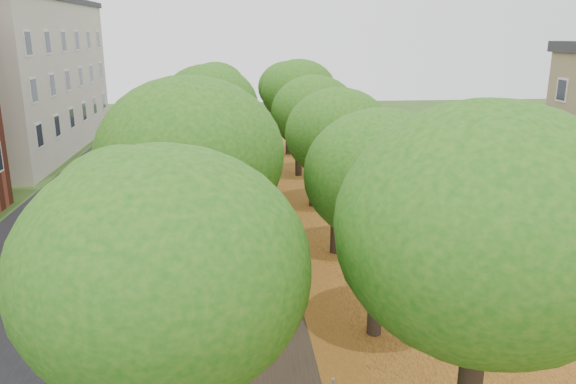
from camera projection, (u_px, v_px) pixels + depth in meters
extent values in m
cube|color=black|center=(82.00, 234.00, 23.26)|extent=(8.00, 70.00, 0.01)
cube|color=black|center=(263.00, 228.00, 23.97)|extent=(3.20, 70.00, 0.01)
cube|color=#AB6C1F|center=(377.00, 224.00, 24.44)|extent=(7.50, 70.00, 0.01)
cube|color=black|center=(550.00, 211.00, 26.20)|extent=(9.00, 16.00, 0.01)
ellipsoid|color=#1B5D13|center=(164.00, 270.00, 8.10)|extent=(4.22, 4.22, 3.58)
cylinder|color=black|center=(197.00, 285.00, 14.68)|extent=(0.40, 0.40, 3.39)
ellipsoid|color=#1B5D13|center=(191.00, 171.00, 13.84)|extent=(4.22, 4.22, 3.58)
cylinder|color=black|center=(206.00, 214.00, 20.42)|extent=(0.40, 0.40, 3.39)
ellipsoid|color=#1B5D13|center=(203.00, 130.00, 19.58)|extent=(4.22, 4.22, 3.58)
cylinder|color=black|center=(212.00, 174.00, 26.17)|extent=(0.40, 0.40, 3.39)
ellipsoid|color=#1B5D13|center=(209.00, 108.00, 25.33)|extent=(4.22, 4.22, 3.58)
cylinder|color=black|center=(215.00, 148.00, 31.91)|extent=(0.40, 0.40, 3.39)
ellipsoid|color=#1B5D13|center=(213.00, 94.00, 31.07)|extent=(4.22, 4.22, 3.58)
cylinder|color=black|center=(217.00, 131.00, 37.65)|extent=(0.40, 0.40, 3.39)
ellipsoid|color=#1B5D13|center=(216.00, 85.00, 36.81)|extent=(4.22, 4.22, 3.58)
ellipsoid|color=#1B5D13|center=(483.00, 257.00, 8.55)|extent=(4.22, 4.22, 3.58)
cylinder|color=black|center=(376.00, 277.00, 15.14)|extent=(0.40, 0.40, 3.39)
ellipsoid|color=#1B5D13|center=(382.00, 167.00, 14.30)|extent=(4.22, 4.22, 3.58)
cylinder|color=black|center=(336.00, 210.00, 20.88)|extent=(0.40, 0.40, 3.39)
ellipsoid|color=#1B5D13|center=(338.00, 128.00, 20.04)|extent=(4.22, 4.22, 3.58)
cylinder|color=black|center=(313.00, 172.00, 26.62)|extent=(0.40, 0.40, 3.39)
ellipsoid|color=#1B5D13|center=(314.00, 107.00, 25.78)|extent=(4.22, 4.22, 3.58)
cylinder|color=black|center=(299.00, 147.00, 32.36)|extent=(0.40, 0.40, 3.39)
ellipsoid|color=#1B5D13|center=(299.00, 93.00, 31.52)|extent=(4.22, 4.22, 3.58)
cylinder|color=black|center=(288.00, 130.00, 38.10)|extent=(0.40, 0.40, 3.39)
ellipsoid|color=#1B5D13|center=(288.00, 84.00, 37.26)|extent=(4.22, 4.22, 3.58)
imported|color=maroon|center=(546.00, 227.00, 22.00)|extent=(4.50, 2.49, 1.41)
imported|color=#37373C|center=(489.00, 191.00, 26.92)|extent=(5.08, 2.51, 1.42)
imported|color=silver|center=(486.00, 189.00, 27.21)|extent=(5.26, 2.53, 1.45)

